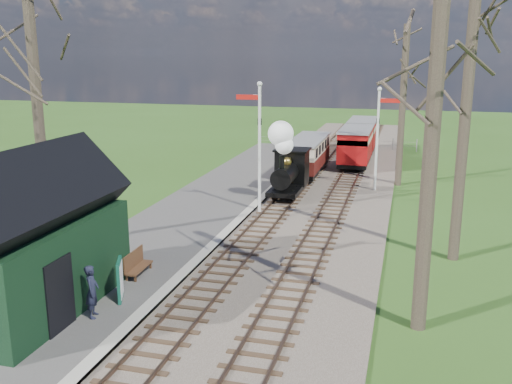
% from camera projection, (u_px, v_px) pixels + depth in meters
% --- Properties ---
extents(distant_hills, '(114.40, 48.00, 22.02)m').
position_uv_depth(distant_hills, '(367.00, 236.00, 75.81)').
color(distant_hills, '#385B23').
rests_on(distant_hills, ground).
extents(ballast_bed, '(8.00, 60.00, 0.10)m').
position_uv_depth(ballast_bed, '(320.00, 188.00, 32.22)').
color(ballast_bed, brown).
rests_on(ballast_bed, ground).
extents(track_near, '(1.60, 60.00, 0.15)m').
position_uv_depth(track_near, '(298.00, 185.00, 32.53)').
color(track_near, brown).
rests_on(track_near, ground).
extents(track_far, '(1.60, 60.00, 0.15)m').
position_uv_depth(track_far, '(344.00, 188.00, 31.88)').
color(track_far, brown).
rests_on(track_far, ground).
extents(platform, '(5.00, 44.00, 0.20)m').
position_uv_depth(platform, '(189.00, 219.00, 25.91)').
color(platform, '#474442').
rests_on(platform, ground).
extents(coping_strip, '(0.40, 44.00, 0.21)m').
position_uv_depth(coping_strip, '(237.00, 223.00, 25.33)').
color(coping_strip, '#B2AD9E').
rests_on(coping_strip, ground).
extents(station_shed, '(3.25, 6.30, 4.78)m').
position_uv_depth(station_shed, '(31.00, 241.00, 16.21)').
color(station_shed, black).
rests_on(station_shed, platform).
extents(semaphore_near, '(1.22, 0.24, 6.22)m').
position_uv_depth(semaphore_near, '(258.00, 138.00, 26.26)').
color(semaphore_near, silver).
rests_on(semaphore_near, ground).
extents(semaphore_far, '(1.22, 0.24, 5.72)m').
position_uv_depth(semaphore_far, '(379.00, 131.00, 30.66)').
color(semaphore_far, silver).
rests_on(semaphore_far, ground).
extents(bare_trees, '(15.51, 22.39, 12.00)m').
position_uv_depth(bare_trees, '(273.00, 119.00, 19.82)').
color(bare_trees, '#382D23').
rests_on(bare_trees, ground).
extents(fence_line, '(12.60, 0.08, 1.00)m').
position_uv_depth(fence_line, '(335.00, 142.00, 45.48)').
color(fence_line, slate).
rests_on(fence_line, ground).
extents(locomotive, '(1.62, 3.79, 4.06)m').
position_uv_depth(locomotive, '(288.00, 164.00, 29.37)').
color(locomotive, black).
rests_on(locomotive, ground).
extents(coach, '(1.89, 6.49, 1.99)m').
position_uv_depth(coach, '(308.00, 154.00, 35.17)').
color(coach, black).
rests_on(coach, ground).
extents(red_carriage_a, '(2.01, 4.98, 2.12)m').
position_uv_depth(red_carriage_a, '(355.00, 146.00, 37.55)').
color(red_carriage_a, black).
rests_on(red_carriage_a, ground).
extents(red_carriage_b, '(2.01, 4.98, 2.12)m').
position_uv_depth(red_carriage_b, '(362.00, 135.00, 42.71)').
color(red_carriage_b, black).
rests_on(red_carriage_b, ground).
extents(sign_board, '(0.42, 0.82, 1.26)m').
position_uv_depth(sign_board, '(120.00, 280.00, 17.14)').
color(sign_board, '#104D39').
rests_on(sign_board, platform).
extents(bench, '(0.45, 1.43, 0.81)m').
position_uv_depth(bench, '(136.00, 263.00, 19.14)').
color(bench, '#4E301B').
rests_on(bench, platform).
extents(person, '(0.52, 0.65, 1.54)m').
position_uv_depth(person, '(92.00, 291.00, 15.96)').
color(person, '#1A1D30').
rests_on(person, platform).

